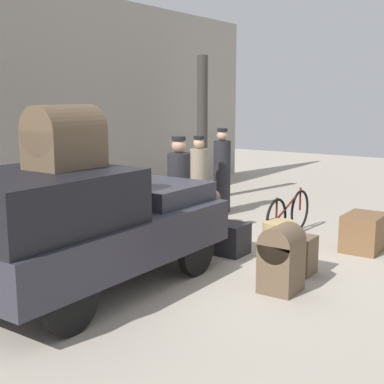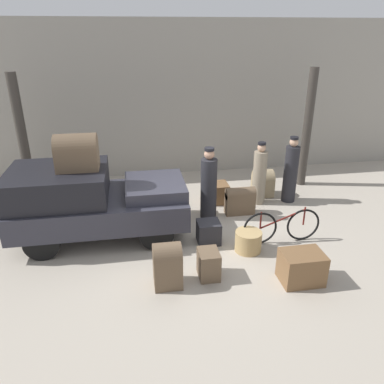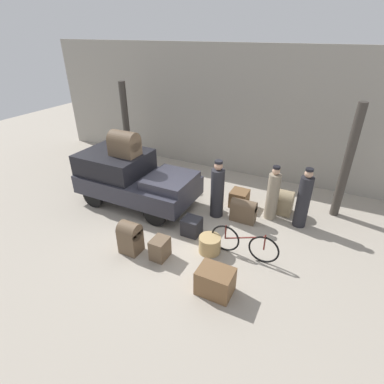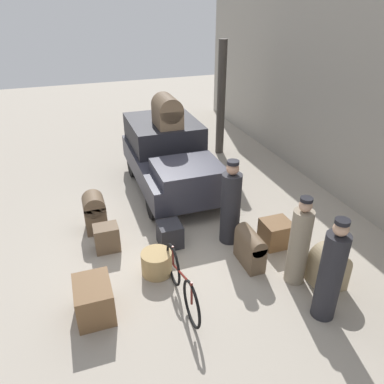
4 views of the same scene
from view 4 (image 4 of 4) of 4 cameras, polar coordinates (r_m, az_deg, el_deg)
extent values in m
plane|color=#A89E8E|center=(7.96, -1.84, -5.61)|extent=(30.00, 30.00, 0.00)
cube|color=gray|center=(8.98, 24.15, 11.81)|extent=(16.00, 0.15, 4.50)
cylinder|color=#38332D|center=(11.24, 4.45, 13.88)|extent=(0.24, 0.24, 3.29)
cylinder|color=black|center=(8.65, 4.55, 0.04)|extent=(0.70, 0.12, 0.70)
cylinder|color=black|center=(8.20, -6.25, -1.78)|extent=(0.70, 0.12, 0.70)
cylinder|color=black|center=(10.54, -0.27, 5.52)|extent=(0.70, 0.12, 0.70)
cylinder|color=black|center=(10.17, -9.23, 4.25)|extent=(0.70, 0.12, 0.70)
cube|color=#2D2D38|center=(9.21, -2.94, 4.01)|extent=(3.62, 1.83, 0.56)
cube|color=black|center=(9.72, -4.41, 9.08)|extent=(1.99, 1.68, 0.63)
cube|color=#2D2D38|center=(8.02, -0.61, 3.37)|extent=(1.27, 1.43, 0.25)
torus|color=black|center=(5.76, -0.05, -16.68)|extent=(0.73, 0.04, 0.73)
torus|color=black|center=(6.44, -2.88, -10.97)|extent=(0.73, 0.04, 0.73)
cylinder|color=#591914|center=(5.97, -1.58, -12.39)|extent=(0.97, 0.04, 0.39)
cylinder|color=#591914|center=(6.32, -2.92, -9.65)|extent=(0.04, 0.04, 0.38)
cylinder|color=#591914|center=(5.62, -0.05, -15.20)|extent=(0.04, 0.04, 0.41)
cylinder|color=tan|center=(6.73, -5.41, -10.70)|extent=(0.54, 0.54, 0.43)
cylinder|color=#232328|center=(7.26, 5.89, -2.54)|extent=(0.38, 0.38, 1.46)
sphere|color=tan|center=(6.87, 6.23, 3.57)|extent=(0.24, 0.24, 0.24)
cylinder|color=black|center=(6.82, 6.29, 4.50)|extent=(0.23, 0.23, 0.07)
cylinder|color=gray|center=(6.51, 15.94, -8.08)|extent=(0.34, 0.34, 1.39)
sphere|color=tan|center=(6.08, 16.93, -1.99)|extent=(0.21, 0.21, 0.21)
cylinder|color=black|center=(6.03, 17.07, -1.10)|extent=(0.20, 0.20, 0.06)
cylinder|color=#232328|center=(5.97, 20.28, -12.06)|extent=(0.35, 0.35, 1.49)
sphere|color=tan|center=(5.49, 21.76, -5.20)|extent=(0.22, 0.22, 0.22)
cylinder|color=black|center=(5.43, 21.97, -4.21)|extent=(0.21, 0.21, 0.06)
cube|color=#232328|center=(7.37, -3.38, -6.46)|extent=(0.47, 0.45, 0.48)
cube|color=brown|center=(7.55, 12.68, -6.12)|extent=(0.52, 0.55, 0.51)
cube|color=brown|center=(8.01, -14.50, -3.69)|extent=(0.49, 0.44, 0.62)
cylinder|color=brown|center=(7.86, -14.77, -1.77)|extent=(0.49, 0.44, 0.44)
cube|color=#9E8966|center=(6.85, 19.91, -11.53)|extent=(0.51, 0.50, 0.48)
cylinder|color=#9E8966|center=(6.71, 20.25, -9.95)|extent=(0.51, 0.50, 0.50)
cube|color=brown|center=(6.12, -14.71, -15.56)|extent=(0.74, 0.55, 0.58)
cube|color=brown|center=(6.95, 8.78, -8.95)|extent=(0.71, 0.30, 0.54)
cylinder|color=brown|center=(6.79, 8.95, -7.15)|extent=(0.71, 0.30, 0.30)
cube|color=brown|center=(7.41, -12.86, -6.83)|extent=(0.37, 0.46, 0.53)
cube|color=brown|center=(9.14, -3.77, 11.38)|extent=(0.83, 0.58, 0.44)
cylinder|color=brown|center=(9.08, -3.82, 12.72)|extent=(0.83, 0.58, 0.58)
camera|label=1|loc=(13.07, -30.87, 15.53)|focal=50.00mm
camera|label=2|loc=(9.00, -57.04, 14.45)|focal=35.00mm
camera|label=3|loc=(5.19, -79.22, 11.15)|focal=28.00mm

